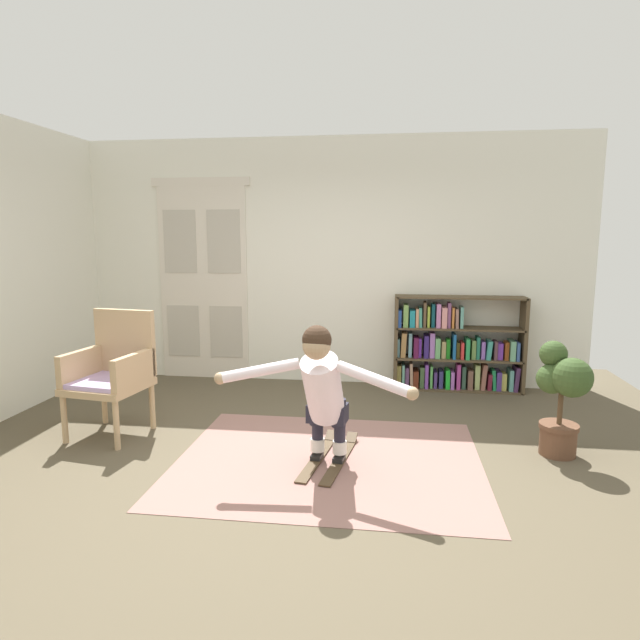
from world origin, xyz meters
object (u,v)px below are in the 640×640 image
Objects in this scene: wicker_chair at (113,370)px; potted_plant at (562,394)px; bookshelf at (453,349)px; person_skier at (322,386)px; skis_pair at (330,457)px.

potted_plant is (3.81, -0.00, -0.07)m from wicker_chair.
person_skier is at bearing -117.05° from bookshelf.
wicker_chair is 1.14× the size of skis_pair.
bookshelf reaches higher than potted_plant.
bookshelf is at bearing 29.91° from wicker_chair.
person_skier is (-1.21, -2.36, 0.19)m from bookshelf.
bookshelf is at bearing 62.95° from person_skier.
bookshelf reaches higher than skis_pair.
skis_pair is at bearing -9.48° from wicker_chair.
person_skier is (-0.03, -0.21, 0.64)m from skis_pair.
bookshelf is 2.66m from person_skier.
wicker_chair is 1.19× the size of potted_plant.
bookshelf is 1.51× the size of skis_pair.
bookshelf is at bearing 61.32° from skis_pair.
person_skier is (1.95, -0.55, 0.08)m from wicker_chair.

